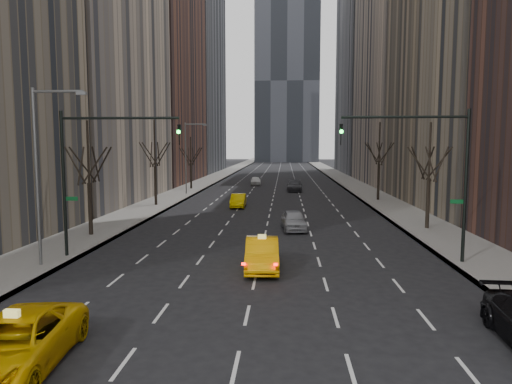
# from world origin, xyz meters

# --- Properties ---
(ground) EXTENTS (400.00, 400.00, 0.00)m
(ground) POSITION_xyz_m (0.00, 0.00, 0.00)
(ground) COLOR black
(ground) RESTS_ON ground
(sidewalk_left) EXTENTS (4.50, 320.00, 0.15)m
(sidewalk_left) POSITION_xyz_m (-12.25, 70.00, 0.07)
(sidewalk_left) COLOR slate
(sidewalk_left) RESTS_ON ground
(sidewalk_right) EXTENTS (4.50, 320.00, 0.15)m
(sidewalk_right) POSITION_xyz_m (12.25, 70.00, 0.07)
(sidewalk_right) COLOR slate
(sidewalk_right) RESTS_ON ground
(bld_left_far) EXTENTS (14.00, 28.00, 44.00)m
(bld_left_far) POSITION_xyz_m (-21.50, 66.00, 22.00)
(bld_left_far) COLOR brown
(bld_left_far) RESTS_ON ground
(bld_left_deep) EXTENTS (14.00, 30.00, 60.00)m
(bld_left_deep) POSITION_xyz_m (-21.50, 96.00, 30.00)
(bld_left_deep) COLOR slate
(bld_left_deep) RESTS_ON ground
(bld_right_far) EXTENTS (14.00, 28.00, 50.00)m
(bld_right_far) POSITION_xyz_m (21.50, 64.00, 25.00)
(bld_right_far) COLOR #BAA58E
(bld_right_far) RESTS_ON ground
(bld_right_deep) EXTENTS (14.00, 30.00, 58.00)m
(bld_right_deep) POSITION_xyz_m (21.50, 95.00, 29.00)
(bld_right_deep) COLOR slate
(bld_right_deep) RESTS_ON ground
(tower_far) EXTENTS (24.00, 24.00, 120.00)m
(tower_far) POSITION_xyz_m (2.00, 170.00, 60.00)
(tower_far) COLOR black
(tower_far) RESTS_ON ground
(tree_lw_b) EXTENTS (3.36, 3.50, 7.82)m
(tree_lw_b) POSITION_xyz_m (-12.00, 18.00, 3.72)
(tree_lw_b) COLOR black
(tree_lw_b) RESTS_ON ground
(tree_lw_c) EXTENTS (3.36, 3.50, 8.74)m
(tree_lw_c) POSITION_xyz_m (-12.00, 34.00, 4.04)
(tree_lw_c) COLOR black
(tree_lw_c) RESTS_ON ground
(tree_lw_d) EXTENTS (3.36, 3.50, 7.36)m
(tree_lw_d) POSITION_xyz_m (-12.00, 52.00, 3.56)
(tree_lw_d) COLOR black
(tree_lw_d) RESTS_ON ground
(tree_rw_b) EXTENTS (3.36, 3.50, 7.82)m
(tree_rw_b) POSITION_xyz_m (12.00, 22.00, 3.72)
(tree_rw_b) COLOR black
(tree_rw_b) RESTS_ON ground
(tree_rw_c) EXTENTS (3.36, 3.50, 8.74)m
(tree_rw_c) POSITION_xyz_m (12.00, 40.00, 4.04)
(tree_rw_c) COLOR black
(tree_rw_c) RESTS_ON ground
(traffic_mast_left) EXTENTS (6.69, 0.39, 8.00)m
(traffic_mast_left) POSITION_xyz_m (-9.11, 12.00, 5.49)
(traffic_mast_left) COLOR black
(traffic_mast_left) RESTS_ON ground
(traffic_mast_right) EXTENTS (6.69, 0.39, 8.00)m
(traffic_mast_right) POSITION_xyz_m (9.11, 12.00, 5.49)
(traffic_mast_right) COLOR black
(traffic_mast_right) RESTS_ON ground
(streetlight_near) EXTENTS (2.83, 0.22, 9.00)m
(streetlight_near) POSITION_xyz_m (-10.84, 10.00, 5.62)
(streetlight_near) COLOR slate
(streetlight_near) RESTS_ON ground
(streetlight_far) EXTENTS (2.83, 0.22, 9.00)m
(streetlight_far) POSITION_xyz_m (-10.84, 45.00, 5.62)
(streetlight_far) COLOR slate
(streetlight_far) RESTS_ON ground
(taxi_suv) EXTENTS (3.04, 5.75, 1.54)m
(taxi_suv) POSITION_xyz_m (-6.14, -0.59, 0.77)
(taxi_suv) COLOR #DCA704
(taxi_suv) RESTS_ON ground
(taxi_sedan) EXTENTS (1.87, 4.81, 1.56)m
(taxi_sedan) POSITION_xyz_m (0.24, 10.42, 0.78)
(taxi_sedan) COLOR #FFAA05
(taxi_sedan) RESTS_ON ground
(silver_sedan_ahead) EXTENTS (2.09, 4.43, 1.46)m
(silver_sedan_ahead) POSITION_xyz_m (2.07, 21.43, 0.73)
(silver_sedan_ahead) COLOR #9B9CA2
(silver_sedan_ahead) RESTS_ON ground
(far_taxi) EXTENTS (1.52, 4.15, 1.36)m
(far_taxi) POSITION_xyz_m (-3.35, 33.64, 0.68)
(far_taxi) COLOR yellow
(far_taxi) RESTS_ON ground
(far_suv_grey) EXTENTS (2.22, 5.10, 1.46)m
(far_suv_grey) POSITION_xyz_m (2.74, 50.59, 0.73)
(far_suv_grey) COLOR #2E2E33
(far_suv_grey) RESTS_ON ground
(far_car_white) EXTENTS (1.85, 4.09, 1.36)m
(far_car_white) POSITION_xyz_m (-3.25, 59.70, 0.68)
(far_car_white) COLOR white
(far_car_white) RESTS_ON ground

